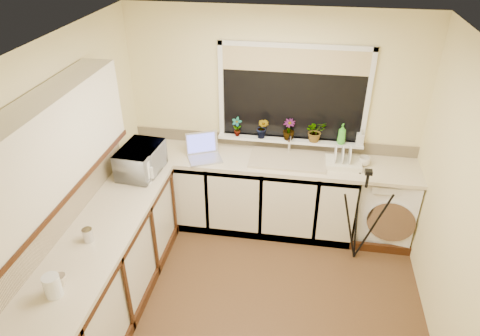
{
  "coord_description": "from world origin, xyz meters",
  "views": [
    {
      "loc": [
        0.35,
        -2.93,
        3.26
      ],
      "look_at": [
        -0.22,
        0.55,
        1.15
      ],
      "focal_mm": 32.66,
      "sensor_mm": 36.0,
      "label": 1
    }
  ],
  "objects_px": {
    "plant_b": "(263,128)",
    "plant_d": "(315,131)",
    "tripod": "(361,216)",
    "plant_a": "(237,127)",
    "glass_jug": "(52,286)",
    "dish_rack": "(343,163)",
    "soap_bottle_clear": "(360,137)",
    "cup_left": "(60,280)",
    "cup_back": "(364,161)",
    "microwave": "(141,160)",
    "laptop": "(204,151)",
    "steel_jar": "(88,235)",
    "kettle": "(142,172)",
    "soap_bottle_green": "(342,134)",
    "plant_c": "(289,130)",
    "washing_machine": "(388,204)"
  },
  "relations": [
    {
      "from": "steel_jar",
      "to": "kettle",
      "type": "bearing_deg",
      "value": 82.16
    },
    {
      "from": "tripod",
      "to": "plant_a",
      "type": "distance_m",
      "value": 1.64
    },
    {
      "from": "plant_a",
      "to": "plant_b",
      "type": "xyz_separation_m",
      "value": [
        0.29,
        -0.01,
        0.01
      ]
    },
    {
      "from": "microwave",
      "to": "glass_jug",
      "type": "bearing_deg",
      "value": -176.49
    },
    {
      "from": "dish_rack",
      "to": "soap_bottle_green",
      "type": "relative_size",
      "value": 1.62
    },
    {
      "from": "plant_c",
      "to": "cup_back",
      "type": "relative_size",
      "value": 1.88
    },
    {
      "from": "plant_a",
      "to": "cup_left",
      "type": "relative_size",
      "value": 2.3
    },
    {
      "from": "soap_bottle_green",
      "to": "cup_left",
      "type": "bearing_deg",
      "value": -131.99
    },
    {
      "from": "soap_bottle_green",
      "to": "cup_left",
      "type": "relative_size",
      "value": 2.42
    },
    {
      "from": "steel_jar",
      "to": "plant_a",
      "type": "relative_size",
      "value": 0.53
    },
    {
      "from": "washing_machine",
      "to": "laptop",
      "type": "bearing_deg",
      "value": -166.77
    },
    {
      "from": "cup_back",
      "to": "dish_rack",
      "type": "bearing_deg",
      "value": -169.5
    },
    {
      "from": "laptop",
      "to": "soap_bottle_green",
      "type": "distance_m",
      "value": 1.51
    },
    {
      "from": "glass_jug",
      "to": "steel_jar",
      "type": "bearing_deg",
      "value": 92.69
    },
    {
      "from": "plant_b",
      "to": "plant_d",
      "type": "bearing_deg",
      "value": 2.2
    },
    {
      "from": "dish_rack",
      "to": "cup_left",
      "type": "distance_m",
      "value": 2.94
    },
    {
      "from": "kettle",
      "to": "plant_a",
      "type": "relative_size",
      "value": 1.06
    },
    {
      "from": "soap_bottle_clear",
      "to": "cup_left",
      "type": "bearing_deg",
      "value": -134.42
    },
    {
      "from": "tripod",
      "to": "plant_d",
      "type": "xyz_separation_m",
      "value": [
        -0.52,
        0.63,
        0.62
      ]
    },
    {
      "from": "plant_b",
      "to": "soap_bottle_clear",
      "type": "relative_size",
      "value": 1.34
    },
    {
      "from": "kettle",
      "to": "soap_bottle_green",
      "type": "xyz_separation_m",
      "value": [
        1.95,
        0.87,
        0.15
      ]
    },
    {
      "from": "washing_machine",
      "to": "plant_d",
      "type": "height_order",
      "value": "plant_d"
    },
    {
      "from": "laptop",
      "to": "steel_jar",
      "type": "height_order",
      "value": "laptop"
    },
    {
      "from": "laptop",
      "to": "steel_jar",
      "type": "xyz_separation_m",
      "value": [
        -0.61,
        -1.52,
        -0.01
      ]
    },
    {
      "from": "plant_a",
      "to": "plant_b",
      "type": "bearing_deg",
      "value": -1.99
    },
    {
      "from": "plant_c",
      "to": "plant_d",
      "type": "xyz_separation_m",
      "value": [
        0.29,
        0.0,
        0.0
      ]
    },
    {
      "from": "plant_a",
      "to": "soap_bottle_clear",
      "type": "height_order",
      "value": "plant_a"
    },
    {
      "from": "microwave",
      "to": "plant_d",
      "type": "relative_size",
      "value": 2.18
    },
    {
      "from": "glass_jug",
      "to": "steel_jar",
      "type": "xyz_separation_m",
      "value": [
        -0.03,
        0.59,
        -0.03
      ]
    },
    {
      "from": "washing_machine",
      "to": "soap_bottle_clear",
      "type": "bearing_deg",
      "value": 165.29
    },
    {
      "from": "washing_machine",
      "to": "laptop",
      "type": "height_order",
      "value": "laptop"
    },
    {
      "from": "plant_b",
      "to": "plant_d",
      "type": "relative_size",
      "value": 1.0
    },
    {
      "from": "dish_rack",
      "to": "soap_bottle_clear",
      "type": "relative_size",
      "value": 2.05
    },
    {
      "from": "glass_jug",
      "to": "cup_left",
      "type": "relative_size",
      "value": 1.82
    },
    {
      "from": "cup_back",
      "to": "soap_bottle_clear",
      "type": "bearing_deg",
      "value": 104.99
    },
    {
      "from": "tripod",
      "to": "glass_jug",
      "type": "xyz_separation_m",
      "value": [
        -2.3,
        -1.77,
        0.44
      ]
    },
    {
      "from": "plant_b",
      "to": "cup_left",
      "type": "xyz_separation_m",
      "value": [
        -1.2,
        -2.28,
        -0.23
      ]
    },
    {
      "from": "washing_machine",
      "to": "cup_left",
      "type": "height_order",
      "value": "cup_left"
    },
    {
      "from": "dish_rack",
      "to": "plant_c",
      "type": "distance_m",
      "value": 0.69
    },
    {
      "from": "plant_c",
      "to": "dish_rack",
      "type": "bearing_deg",
      "value": -20.7
    },
    {
      "from": "plant_a",
      "to": "dish_rack",
      "type": "bearing_deg",
      "value": -10.44
    },
    {
      "from": "laptop",
      "to": "steel_jar",
      "type": "distance_m",
      "value": 1.64
    },
    {
      "from": "microwave",
      "to": "soap_bottle_green",
      "type": "relative_size",
      "value": 2.3
    },
    {
      "from": "steel_jar",
      "to": "soap_bottle_green",
      "type": "xyz_separation_m",
      "value": [
        2.08,
        1.8,
        0.21
      ]
    },
    {
      "from": "kettle",
      "to": "cup_back",
      "type": "height_order",
      "value": "kettle"
    },
    {
      "from": "cup_back",
      "to": "soap_bottle_green",
      "type": "bearing_deg",
      "value": 144.88
    },
    {
      "from": "laptop",
      "to": "cup_left",
      "type": "height_order",
      "value": "laptop"
    },
    {
      "from": "washing_machine",
      "to": "plant_a",
      "type": "relative_size",
      "value": 3.84
    },
    {
      "from": "washing_machine",
      "to": "cup_left",
      "type": "relative_size",
      "value": 8.85
    },
    {
      "from": "cup_left",
      "to": "laptop",
      "type": "bearing_deg",
      "value": 73.77
    }
  ]
}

